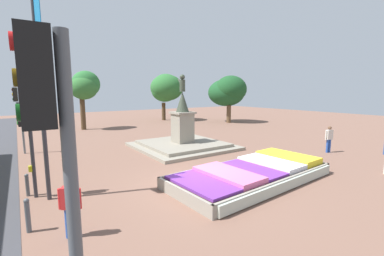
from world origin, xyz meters
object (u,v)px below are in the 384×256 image
object	(u,v)px
pedestrian_near_planter	(70,204)
kerb_bollard_mid_b	(28,215)
traffic_light_far_corner	(19,108)
flower_planter	(254,173)
statue_monument	(183,138)
pedestrian_crossing_plaza	(329,137)
banner_pole	(41,86)
kerb_bollard_north	(27,184)
traffic_light_mid_block	(27,133)
traffic_light_near_crossing	(59,189)

from	to	relation	value
pedestrian_near_planter	kerb_bollard_mid_b	size ratio (longest dim) A/B	1.68
traffic_light_far_corner	flower_planter	bearing A→B (deg)	-54.14
statue_monument	kerb_bollard_mid_b	bearing A→B (deg)	-144.10
statue_monument	pedestrian_crossing_plaza	distance (m)	9.00
pedestrian_near_planter	pedestrian_crossing_plaza	bearing A→B (deg)	4.52
flower_planter	pedestrian_near_planter	bearing A→B (deg)	-177.25
banner_pole	kerb_bollard_north	world-z (taller)	banner_pole
flower_planter	kerb_bollard_north	distance (m)	8.59
flower_planter	kerb_bollard_mid_b	size ratio (longest dim) A/B	7.80
pedestrian_crossing_plaza	kerb_bollard_mid_b	distance (m)	15.41
traffic_light_mid_block	pedestrian_near_planter	bearing A→B (deg)	-78.40
pedestrian_near_planter	statue_monument	bearing A→B (deg)	42.60
traffic_light_near_crossing	banner_pole	bearing A→B (deg)	86.50
kerb_bollard_north	banner_pole	bearing A→B (deg)	-53.14
flower_planter	kerb_bollard_north	bearing A→B (deg)	156.75
pedestrian_crossing_plaza	kerb_bollard_mid_b	size ratio (longest dim) A/B	1.74
statue_monument	flower_planter	bearing A→B (deg)	-97.23
traffic_light_near_crossing	traffic_light_far_corner	bearing A→B (deg)	90.59
statue_monument	pedestrian_crossing_plaza	xyz separation A→B (m)	(6.55, -6.16, 0.31)
statue_monument	traffic_light_far_corner	bearing A→B (deg)	155.78
traffic_light_mid_block	pedestrian_crossing_plaza	size ratio (longest dim) A/B	2.05
traffic_light_far_corner	kerb_bollard_mid_b	size ratio (longest dim) A/B	4.18
banner_pole	pedestrian_crossing_plaza	xyz separation A→B (m)	(14.73, -1.78, -2.91)
statue_monument	traffic_light_near_crossing	xyz separation A→B (m)	(-8.62, -11.67, 2.24)
flower_planter	traffic_light_near_crossing	world-z (taller)	traffic_light_near_crossing
statue_monument	banner_pole	distance (m)	9.82
traffic_light_mid_block	pedestrian_near_planter	size ratio (longest dim) A/B	2.12
traffic_light_near_crossing	traffic_light_mid_block	xyz separation A→B (m)	(-0.04, 7.80, -0.55)
flower_planter	kerb_bollard_mid_b	distance (m)	7.99
traffic_light_mid_block	kerb_bollard_mid_b	xyz separation A→B (m)	(-0.19, -2.53, -1.82)
traffic_light_near_crossing	traffic_light_mid_block	distance (m)	7.82
pedestrian_crossing_plaza	flower_planter	bearing A→B (deg)	-173.79
kerb_bollard_mid_b	traffic_light_mid_block	bearing A→B (deg)	85.63
kerb_bollard_mid_b	pedestrian_crossing_plaza	bearing A→B (deg)	0.90
traffic_light_mid_block	traffic_light_near_crossing	bearing A→B (deg)	-89.70
statue_monument	traffic_light_near_crossing	size ratio (longest dim) A/B	1.38
banner_pole	pedestrian_crossing_plaza	size ratio (longest dim) A/B	4.41
banner_pole	traffic_light_mid_block	bearing A→B (deg)	133.62
statue_monument	pedestrian_near_planter	size ratio (longest dim) A/B	3.67
traffic_light_far_corner	kerb_bollard_north	size ratio (longest dim) A/B	4.78
pedestrian_near_planter	traffic_light_near_crossing	bearing A→B (deg)	-98.67
pedestrian_crossing_plaza	traffic_light_mid_block	bearing A→B (deg)	171.44
banner_pole	pedestrian_crossing_plaza	bearing A→B (deg)	-6.89
flower_planter	pedestrian_crossing_plaza	bearing A→B (deg)	6.21
kerb_bollard_mid_b	traffic_light_near_crossing	bearing A→B (deg)	-87.45
traffic_light_near_crossing	traffic_light_far_corner	size ratio (longest dim) A/B	1.07
kerb_bollard_north	statue_monument	bearing A→B (deg)	22.22
flower_planter	kerb_bollard_north	world-z (taller)	kerb_bollard_north
traffic_light_near_crossing	pedestrian_crossing_plaza	size ratio (longest dim) A/B	2.58
traffic_light_far_corner	pedestrian_near_planter	size ratio (longest dim) A/B	2.48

